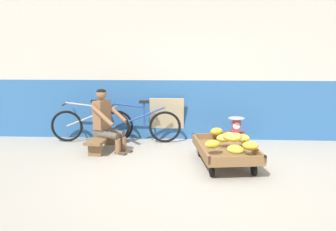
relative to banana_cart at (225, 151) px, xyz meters
name	(u,v)px	position (x,y,z in m)	size (l,w,h in m)	color
ground_plane	(197,182)	(-0.47, -0.77, -0.24)	(80.00, 80.00, 0.00)	#A39E93
back_wall	(195,63)	(-0.47, 1.84, 1.34)	(16.00, 0.30, 3.16)	#2D609E
banana_cart	(225,151)	(0.00, 0.00, 0.00)	(1.03, 1.54, 0.36)	brown
banana_pile	(231,140)	(0.07, -0.16, 0.23)	(0.84, 1.41, 0.26)	yellow
low_bench	(103,139)	(-2.17, 0.77, -0.04)	(0.43, 1.13, 0.27)	brown
vendor_seated	(106,120)	(-2.09, 0.73, 0.33)	(0.74, 0.63, 1.14)	brown
plastic_crate	(236,141)	(0.31, 0.99, -0.09)	(0.36, 0.28, 0.30)	red
weighing_scale	(236,125)	(0.31, 0.99, 0.21)	(0.30, 0.30, 0.29)	#28282D
bicycle_near_left	(92,124)	(-2.54, 1.37, 0.11)	(1.66, 0.48, 0.86)	black
bicycle_far_left	(139,126)	(-1.56, 1.32, 0.11)	(1.66, 0.48, 0.86)	black
sign_board	(167,119)	(-1.03, 1.64, 0.20)	(0.70, 0.24, 0.88)	#C6B289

